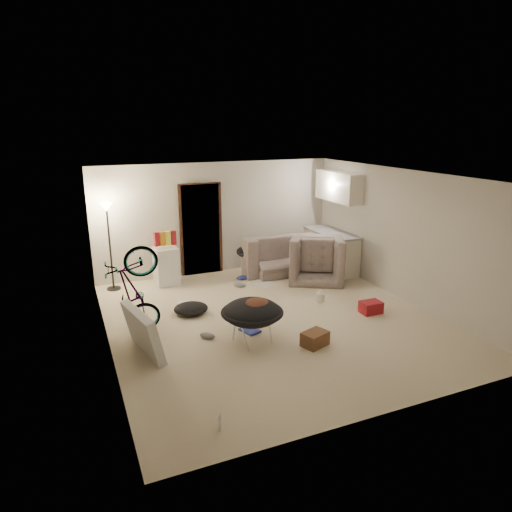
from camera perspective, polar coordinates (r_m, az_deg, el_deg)
name	(u,v)px	position (r m, az deg, el deg)	size (l,w,h in m)	color
floor	(272,319)	(8.12, 2.06, -7.93)	(5.50, 6.00, 0.02)	beige
ceiling	(274,175)	(7.45, 2.26, 10.04)	(5.50, 6.00, 0.02)	white
wall_back	(217,218)	(10.42, -4.92, 4.77)	(5.50, 0.02, 2.50)	beige
wall_front	(389,318)	(5.28, 16.30, -7.47)	(5.50, 0.02, 2.50)	beige
wall_left	(102,271)	(7.02, -18.70, -1.74)	(0.02, 6.00, 2.50)	beige
wall_right	(404,235)	(9.18, 17.97, 2.45)	(0.02, 6.00, 2.50)	beige
doorway	(201,230)	(10.31, -6.93, 3.29)	(0.85, 0.10, 2.04)	black
door_trim	(201,230)	(10.29, -6.88, 3.25)	(0.97, 0.04, 2.10)	#341C12
floor_lamp	(108,228)	(9.59, -17.99, 3.37)	(0.28, 0.28, 1.81)	black
kitchen_counter	(331,252)	(10.73, 9.34, 0.51)	(0.60, 1.50, 0.88)	beige
counter_top	(332,233)	(10.62, 9.45, 2.90)	(0.64, 1.54, 0.04)	gray
kitchen_uppers	(339,187)	(10.50, 10.32, 8.54)	(0.38, 1.40, 0.65)	beige
sofa	(286,256)	(10.69, 3.80, 0.01)	(2.25, 0.88, 0.66)	#373E36
armchair	(316,261)	(10.19, 7.51, -0.67)	(1.14, 1.00, 0.74)	#373E36
bicycle	(135,311)	(7.64, -14.89, -6.70)	(0.54, 1.54, 0.81)	black
book_asset	(219,432)	(5.47, -4.59, -21.05)	(0.15, 0.20, 0.02)	maroon
mini_fridge	(166,266)	(9.87, -11.15, -1.22)	(0.47, 0.47, 0.80)	white
snack_box_0	(157,239)	(9.68, -12.33, 2.05)	(0.10, 0.07, 0.30)	maroon
snack_box_1	(162,239)	(9.70, -11.63, 2.12)	(0.10, 0.07, 0.30)	#C66F18
snack_box_2	(168,238)	(9.73, -10.94, 2.19)	(0.10, 0.07, 0.30)	yellow
snack_box_3	(174,238)	(9.75, -10.25, 2.26)	(0.10, 0.07, 0.30)	maroon
saucer_chair	(252,318)	(7.15, -0.48, -7.71)	(0.98, 0.98, 0.69)	silver
hoodie	(256,306)	(7.06, -0.01, -6.24)	(0.48, 0.40, 0.22)	#542B1D
sofa_drape	(249,252)	(10.26, -0.92, 0.56)	(0.56, 0.46, 0.28)	black
tv_box	(143,332)	(7.02, -13.98, -9.19)	(0.13, 1.07, 0.71)	silver
drink_case_a	(315,339)	(7.22, 7.37, -10.22)	(0.39, 0.28, 0.22)	brown
drink_case_b	(371,307)	(8.58, 14.16, -6.23)	(0.37, 0.27, 0.22)	maroon
juicer	(320,296)	(8.93, 8.03, -5.03)	(0.17, 0.17, 0.24)	beige
newspaper	(261,283)	(9.83, 0.66, -3.42)	(0.42, 0.55, 0.01)	beige
book_blue	(250,330)	(7.65, -0.78, -9.28)	(0.24, 0.32, 0.03)	#2D38A3
book_white	(184,304)	(8.82, -9.03, -5.93)	(0.21, 0.28, 0.03)	silver
shoe_0	(242,278)	(10.04, -1.75, -2.72)	(0.27, 0.11, 0.10)	#2D38A3
shoe_1	(240,285)	(9.60, -2.02, -3.63)	(0.27, 0.11, 0.10)	slate
shoe_3	(207,336)	(7.44, -6.09, -9.87)	(0.27, 0.11, 0.10)	slate
clothes_lump_a	(191,309)	(8.37, -8.14, -6.51)	(0.62, 0.53, 0.20)	black
clothes_lump_b	(267,270)	(10.49, 1.35, -1.78)	(0.43, 0.38, 0.13)	black
clothes_lump_c	(248,305)	(8.55, -1.00, -6.13)	(0.38, 0.33, 0.12)	silver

